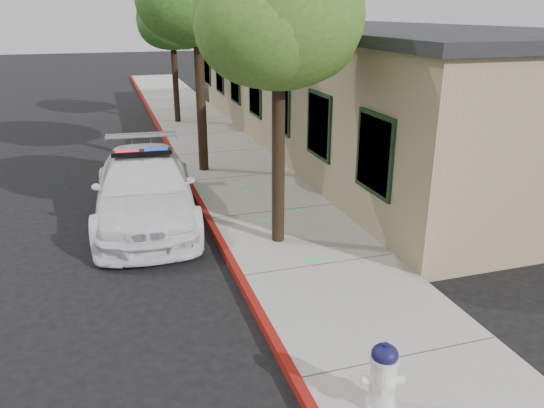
{
  "coord_description": "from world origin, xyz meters",
  "views": [
    {
      "loc": [
        -1.97,
        -8.38,
        4.7
      ],
      "look_at": [
        1.1,
        1.38,
        0.95
      ],
      "focal_mm": 34.97,
      "sensor_mm": 36.0,
      "label": 1
    }
  ],
  "objects_px": {
    "fire_hydrant": "(383,376)",
    "street_tree_far": "(173,23)",
    "street_tree_near": "(280,23)",
    "police_car": "(145,188)",
    "clapboard_building": "(357,87)"
  },
  "relations": [
    {
      "from": "police_car",
      "to": "fire_hydrant",
      "type": "relative_size",
      "value": 6.23
    },
    {
      "from": "street_tree_near",
      "to": "police_car",
      "type": "bearing_deg",
      "value": 137.34
    },
    {
      "from": "police_car",
      "to": "street_tree_near",
      "type": "height_order",
      "value": "street_tree_near"
    },
    {
      "from": "police_car",
      "to": "fire_hydrant",
      "type": "distance_m",
      "value": 7.78
    },
    {
      "from": "fire_hydrant",
      "to": "street_tree_far",
      "type": "xyz_separation_m",
      "value": [
        0.16,
        18.53,
        3.62
      ]
    },
    {
      "from": "clapboard_building",
      "to": "police_car",
      "type": "relative_size",
      "value": 3.69
    },
    {
      "from": "fire_hydrant",
      "to": "clapboard_building",
      "type": "bearing_deg",
      "value": 80.59
    },
    {
      "from": "police_car",
      "to": "street_tree_far",
      "type": "relative_size",
      "value": 1.05
    },
    {
      "from": "clapboard_building",
      "to": "street_tree_near",
      "type": "xyz_separation_m",
      "value": [
        -5.46,
        -7.66,
        2.36
      ]
    },
    {
      "from": "fire_hydrant",
      "to": "street_tree_far",
      "type": "bearing_deg",
      "value": 104.59
    },
    {
      "from": "fire_hydrant",
      "to": "police_car",
      "type": "bearing_deg",
      "value": 121.11
    },
    {
      "from": "fire_hydrant",
      "to": "street_tree_near",
      "type": "distance_m",
      "value": 6.46
    },
    {
      "from": "clapboard_building",
      "to": "fire_hydrant",
      "type": "distance_m",
      "value": 14.16
    },
    {
      "from": "clapboard_building",
      "to": "street_tree_far",
      "type": "bearing_deg",
      "value": 134.82
    },
    {
      "from": "fire_hydrant",
      "to": "street_tree_near",
      "type": "height_order",
      "value": "street_tree_near"
    }
  ]
}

